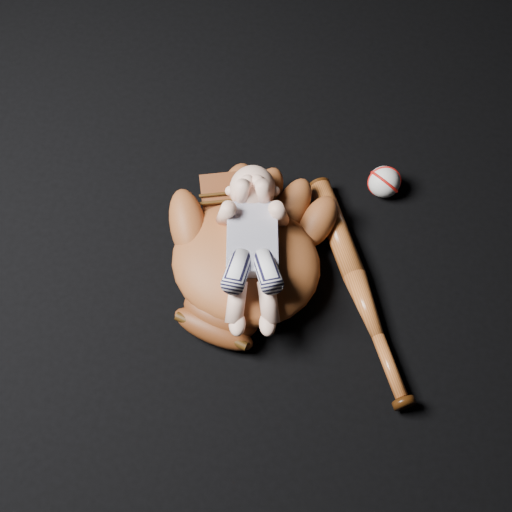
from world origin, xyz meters
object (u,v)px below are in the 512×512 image
Objects in this scene: newborn_baby at (252,250)px; baseball_glove at (246,259)px; baseball at (384,182)px; baseball_bat at (359,288)px.

baseball_glove is at bearing 144.67° from newborn_baby.
baseball is (0.26, 0.25, -0.03)m from baseball_glove.
baseball_glove is 1.22× the size of newborn_baby.
baseball reaches higher than baseball_bat.
baseball_bat is at bearing 14.29° from baseball_glove.
newborn_baby is 5.06× the size of baseball.
newborn_baby reaches higher than baseball_glove.
baseball_glove is 6.18× the size of baseball.
baseball_bat is at bearing -97.17° from baseball.
baseball_bat is (0.23, -0.01, -0.04)m from baseball_glove.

